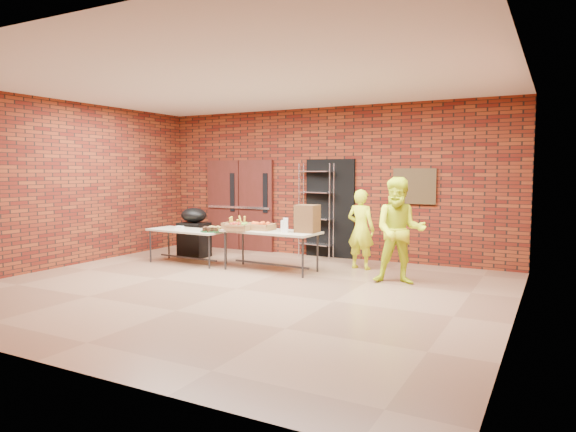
% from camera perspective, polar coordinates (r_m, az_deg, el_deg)
% --- Properties ---
extents(room, '(8.08, 7.08, 3.28)m').
position_cam_1_polar(room, '(7.98, -5.84, 3.22)').
color(room, '#856248').
rests_on(room, ground).
extents(double_doors, '(1.78, 0.12, 2.10)m').
position_cam_1_polar(double_doors, '(12.08, -5.39, 1.23)').
color(double_doors, '#461714').
rests_on(double_doors, room).
extents(dark_doorway, '(1.10, 0.06, 2.10)m').
position_cam_1_polar(dark_doorway, '(11.01, 4.70, 0.85)').
color(dark_doorway, black).
rests_on(dark_doorway, room).
extents(bronze_plaque, '(0.85, 0.04, 0.70)m').
position_cam_1_polar(bronze_plaque, '(10.39, 13.86, 3.23)').
color(bronze_plaque, '#44351B').
rests_on(bronze_plaque, room).
extents(wire_rack, '(0.77, 0.40, 2.01)m').
position_cam_1_polar(wire_rack, '(10.99, 3.15, 0.61)').
color(wire_rack, silver).
rests_on(wire_rack, room).
extents(table_left, '(1.70, 0.79, 0.68)m').
position_cam_1_polar(table_left, '(10.46, -11.10, -1.79)').
color(table_left, '#BDB190').
rests_on(table_left, room).
extents(table_right, '(1.87, 0.88, 0.75)m').
position_cam_1_polar(table_right, '(9.48, -1.93, -2.01)').
color(table_right, '#BDB190').
rests_on(table_right, room).
extents(basket_bananas, '(0.48, 0.37, 0.15)m').
position_cam_1_polar(basket_bananas, '(9.80, -5.68, -1.04)').
color(basket_bananas, '#9D683F').
rests_on(basket_bananas, table_right).
extents(basket_oranges, '(0.47, 0.37, 0.15)m').
position_cam_1_polar(basket_oranges, '(9.59, -3.07, -1.16)').
color(basket_oranges, '#9D683F').
rests_on(basket_oranges, table_right).
extents(basket_apples, '(0.46, 0.36, 0.14)m').
position_cam_1_polar(basket_apples, '(9.59, -5.42, -1.19)').
color(basket_apples, '#9D683F').
rests_on(basket_apples, table_right).
extents(muffin_tray, '(0.44, 0.44, 0.11)m').
position_cam_1_polar(muffin_tray, '(10.00, -8.46, -1.45)').
color(muffin_tray, '#12441D').
rests_on(muffin_tray, table_left).
extents(napkin_box, '(0.16, 0.11, 0.05)m').
position_cam_1_polar(napkin_box, '(10.63, -11.96, -1.25)').
color(napkin_box, white).
rests_on(napkin_box, table_left).
extents(coffee_dispenser, '(0.38, 0.34, 0.49)m').
position_cam_1_polar(coffee_dispenser, '(9.17, 2.16, -0.29)').
color(coffee_dispenser, brown).
rests_on(coffee_dispenser, table_right).
extents(cup_stack_front, '(0.07, 0.07, 0.22)m').
position_cam_1_polar(cup_stack_front, '(9.19, -0.59, -1.16)').
color(cup_stack_front, white).
rests_on(cup_stack_front, table_right).
extents(cup_stack_mid, '(0.09, 0.09, 0.26)m').
position_cam_1_polar(cup_stack_mid, '(9.13, -0.27, -1.05)').
color(cup_stack_mid, white).
rests_on(cup_stack_mid, table_right).
extents(cup_stack_back, '(0.08, 0.08, 0.25)m').
position_cam_1_polar(cup_stack_back, '(9.27, -0.25, -1.00)').
color(cup_stack_back, white).
rests_on(cup_stack_back, table_right).
extents(covered_grill, '(0.60, 0.50, 1.06)m').
position_cam_1_polar(covered_grill, '(11.22, -10.39, -1.80)').
color(covered_grill, black).
rests_on(covered_grill, room).
extents(volunteer_woman, '(0.60, 0.44, 1.51)m').
position_cam_1_polar(volunteer_woman, '(9.75, 8.10, -1.47)').
color(volunteer_woman, '#E4FF1C').
rests_on(volunteer_woman, room).
extents(volunteer_man, '(0.99, 0.85, 1.75)m').
position_cam_1_polar(volunteer_man, '(8.57, 12.29, -1.61)').
color(volunteer_man, '#E4FF1C').
rests_on(volunteer_man, room).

